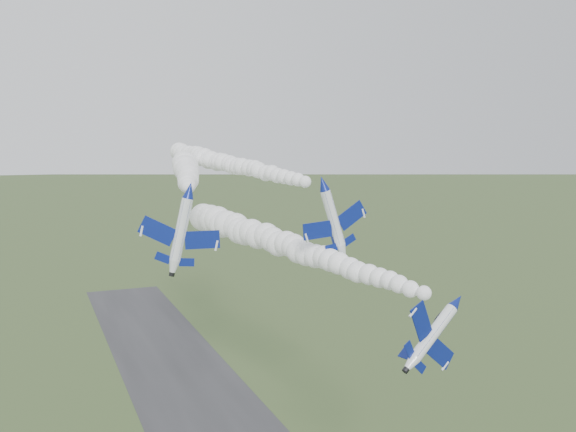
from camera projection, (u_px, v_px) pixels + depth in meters
The scene contains 6 objects.
jet_lead at pixel (457, 302), 72.15m from camera, with size 6.21×11.39×7.53m.
smoke_trail_jet_lead at pixel (288, 246), 98.57m from camera, with size 5.15×60.78×5.15m, color white, non-canonical shape.
jet_pair_left at pixel (190, 190), 82.12m from camera, with size 10.36×12.44×3.64m.
smoke_trail_jet_pair_left at pixel (187, 173), 110.79m from camera, with size 5.17×52.81×5.17m, color white, non-canonical shape.
jet_pair_right at pixel (323, 183), 89.13m from camera, with size 9.90×12.45×4.04m.
smoke_trail_jet_pair_right at pixel (227, 163), 124.33m from camera, with size 4.44×72.16×4.44m, color white, non-canonical shape.
Camera 1 is at (-29.70, -65.23, 51.56)m, focal length 40.00 mm.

